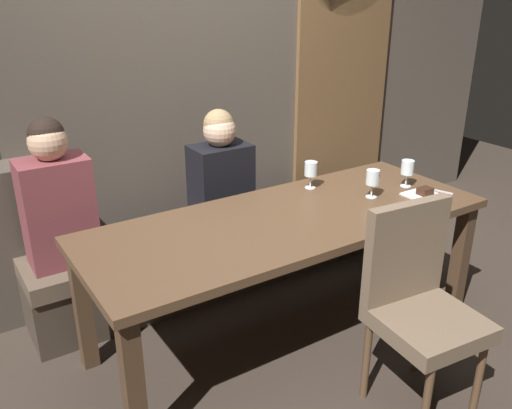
{
  "coord_description": "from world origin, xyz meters",
  "views": [
    {
      "loc": [
        -1.56,
        -2.09,
        1.88
      ],
      "look_at": [
        -0.19,
        0.03,
        0.84
      ],
      "focal_mm": 37.86,
      "sensor_mm": 36.0,
      "label": 1
    }
  ],
  "objects_px": {
    "wine_glass_near_left": "(407,169)",
    "diner_redhead": "(56,197)",
    "chair_near_side": "(418,296)",
    "fork_on_table": "(439,191)",
    "wine_glass_end_left": "(311,170)",
    "wine_glass_center_front": "(373,179)",
    "dessert_plate": "(424,194)",
    "diner_bearded": "(221,172)",
    "dining_table": "(288,232)",
    "banquette_bench": "(225,252)"
  },
  "relations": [
    {
      "from": "chair_near_side",
      "to": "diner_redhead",
      "type": "xyz_separation_m",
      "value": [
        -1.22,
        1.43,
        0.27
      ]
    },
    {
      "from": "diner_bearded",
      "to": "dessert_plate",
      "type": "xyz_separation_m",
      "value": [
        0.86,
        -0.86,
        -0.04
      ]
    },
    {
      "from": "dining_table",
      "to": "wine_glass_end_left",
      "type": "relative_size",
      "value": 13.41
    },
    {
      "from": "chair_near_side",
      "to": "wine_glass_end_left",
      "type": "height_order",
      "value": "chair_near_side"
    },
    {
      "from": "chair_near_side",
      "to": "dessert_plate",
      "type": "bearing_deg",
      "value": 40.75
    },
    {
      "from": "diner_bearded",
      "to": "dessert_plate",
      "type": "height_order",
      "value": "diner_bearded"
    },
    {
      "from": "dining_table",
      "to": "diner_bearded",
      "type": "bearing_deg",
      "value": 92.5
    },
    {
      "from": "banquette_bench",
      "to": "chair_near_side",
      "type": "xyz_separation_m",
      "value": [
        0.21,
        -1.42,
        0.33
      ]
    },
    {
      "from": "wine_glass_end_left",
      "to": "fork_on_table",
      "type": "distance_m",
      "value": 0.77
    },
    {
      "from": "fork_on_table",
      "to": "wine_glass_center_front",
      "type": "bearing_deg",
      "value": 139.42
    },
    {
      "from": "chair_near_side",
      "to": "dessert_plate",
      "type": "relative_size",
      "value": 5.16
    },
    {
      "from": "diner_bearded",
      "to": "fork_on_table",
      "type": "xyz_separation_m",
      "value": [
        1.0,
        -0.85,
        -0.06
      ]
    },
    {
      "from": "dining_table",
      "to": "diner_redhead",
      "type": "height_order",
      "value": "diner_redhead"
    },
    {
      "from": "diner_bearded",
      "to": "wine_glass_near_left",
      "type": "xyz_separation_m",
      "value": [
        0.89,
        -0.69,
        0.05
      ]
    },
    {
      "from": "dessert_plate",
      "to": "diner_bearded",
      "type": "bearing_deg",
      "value": 134.96
    },
    {
      "from": "wine_glass_end_left",
      "to": "fork_on_table",
      "type": "bearing_deg",
      "value": -37.27
    },
    {
      "from": "diner_redhead",
      "to": "dessert_plate",
      "type": "bearing_deg",
      "value": -26.04
    },
    {
      "from": "diner_bearded",
      "to": "dessert_plate",
      "type": "bearing_deg",
      "value": -45.04
    },
    {
      "from": "diner_redhead",
      "to": "wine_glass_center_front",
      "type": "distance_m",
      "value": 1.74
    },
    {
      "from": "dessert_plate",
      "to": "fork_on_table",
      "type": "height_order",
      "value": "dessert_plate"
    },
    {
      "from": "banquette_bench",
      "to": "wine_glass_end_left",
      "type": "distance_m",
      "value": 0.84
    },
    {
      "from": "wine_glass_center_front",
      "to": "wine_glass_end_left",
      "type": "height_order",
      "value": "same"
    },
    {
      "from": "dining_table",
      "to": "wine_glass_end_left",
      "type": "bearing_deg",
      "value": 37.46
    },
    {
      "from": "dining_table",
      "to": "fork_on_table",
      "type": "bearing_deg",
      "value": -10.62
    },
    {
      "from": "wine_glass_near_left",
      "to": "dessert_plate",
      "type": "bearing_deg",
      "value": -101.63
    },
    {
      "from": "dining_table",
      "to": "fork_on_table",
      "type": "xyz_separation_m",
      "value": [
        0.97,
        -0.18,
        0.09
      ]
    },
    {
      "from": "wine_glass_end_left",
      "to": "dessert_plate",
      "type": "relative_size",
      "value": 0.86
    },
    {
      "from": "wine_glass_end_left",
      "to": "banquette_bench",
      "type": "bearing_deg",
      "value": 130.66
    },
    {
      "from": "dining_table",
      "to": "wine_glass_center_front",
      "type": "distance_m",
      "value": 0.6
    },
    {
      "from": "chair_near_side",
      "to": "dessert_plate",
      "type": "distance_m",
      "value": 0.84
    },
    {
      "from": "wine_glass_near_left",
      "to": "diner_redhead",
      "type": "bearing_deg",
      "value": 158.8
    },
    {
      "from": "dining_table",
      "to": "wine_glass_end_left",
      "type": "height_order",
      "value": "wine_glass_end_left"
    },
    {
      "from": "banquette_bench",
      "to": "diner_redhead",
      "type": "distance_m",
      "value": 1.18
    },
    {
      "from": "wine_glass_center_front",
      "to": "banquette_bench",
      "type": "bearing_deg",
      "value": 127.6
    },
    {
      "from": "diner_redhead",
      "to": "wine_glass_near_left",
      "type": "height_order",
      "value": "diner_redhead"
    },
    {
      "from": "wine_glass_near_left",
      "to": "chair_near_side",
      "type": "bearing_deg",
      "value": -132.89
    },
    {
      "from": "dining_table",
      "to": "chair_near_side",
      "type": "distance_m",
      "value": 0.76
    },
    {
      "from": "chair_near_side",
      "to": "wine_glass_near_left",
      "type": "xyz_separation_m",
      "value": [
        0.66,
        0.71,
        0.29
      ]
    },
    {
      "from": "wine_glass_center_front",
      "to": "dessert_plate",
      "type": "bearing_deg",
      "value": -30.21
    },
    {
      "from": "dining_table",
      "to": "diner_bearded",
      "type": "distance_m",
      "value": 0.69
    },
    {
      "from": "diner_bearded",
      "to": "dining_table",
      "type": "bearing_deg",
      "value": -87.5
    },
    {
      "from": "chair_near_side",
      "to": "fork_on_table",
      "type": "distance_m",
      "value": 0.95
    },
    {
      "from": "dining_table",
      "to": "diner_redhead",
      "type": "xyz_separation_m",
      "value": [
        -1.01,
        0.71,
        0.18
      ]
    },
    {
      "from": "diner_redhead",
      "to": "banquette_bench",
      "type": "bearing_deg",
      "value": -0.61
    },
    {
      "from": "dining_table",
      "to": "wine_glass_near_left",
      "type": "bearing_deg",
      "value": -1.02
    },
    {
      "from": "wine_glass_center_front",
      "to": "fork_on_table",
      "type": "xyz_separation_m",
      "value": [
        0.4,
        -0.15,
        -0.11
      ]
    },
    {
      "from": "banquette_bench",
      "to": "diner_redhead",
      "type": "height_order",
      "value": "diner_redhead"
    },
    {
      "from": "dining_table",
      "to": "banquette_bench",
      "type": "distance_m",
      "value": 0.82
    },
    {
      "from": "fork_on_table",
      "to": "wine_glass_end_left",
      "type": "bearing_deg",
      "value": 122.52
    },
    {
      "from": "diner_redhead",
      "to": "diner_bearded",
      "type": "relative_size",
      "value": 1.1
    }
  ]
}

